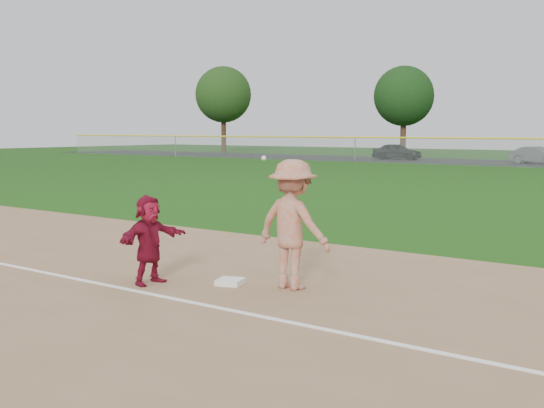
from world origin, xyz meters
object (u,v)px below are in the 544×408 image
Objects in this scene: car_mid at (538,155)px; first_base at (230,282)px; base_runner at (149,240)px; car_left at (397,151)px.

first_base is at bearing -158.10° from car_mid.
first_base is 0.27× the size of base_runner.
car_left is at bearing 100.90° from car_mid.
first_base is 0.10× the size of car_left.
car_left is at bearing 23.19° from base_runner.
car_left reaches higher than car_mid.
car_left reaches higher than first_base.
base_runner is at bearing -146.19° from first_base.
base_runner is (-1.13, -0.76, 0.71)m from first_base.
base_runner is at bearing -159.63° from car_mid.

